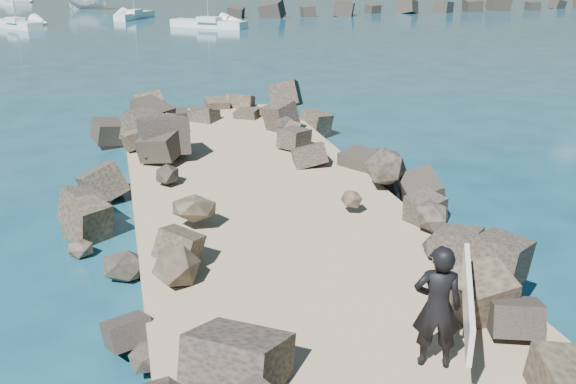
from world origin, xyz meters
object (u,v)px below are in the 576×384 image
surfer_with_board (442,306)px  sailboat_e (13,2)px  surfboard_resting (151,137)px  boat_imported (88,0)px

surfer_with_board → sailboat_e: bearing=100.6°
surfer_with_board → sailboat_e: size_ratio=0.21×
surfer_with_board → sailboat_e: sailboat_e is taller
surfboard_resting → sailboat_e: size_ratio=0.24×
boat_imported → surfer_with_board: surfer_with_board is taller
surfer_with_board → sailboat_e: (-16.25, 87.17, -1.16)m
boat_imported → sailboat_e: 15.50m
boat_imported → surfer_with_board: (6.37, -75.26, 0.40)m
sailboat_e → surfer_with_board: bearing=-79.4°
boat_imported → surfer_with_board: 75.53m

